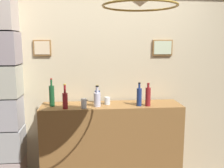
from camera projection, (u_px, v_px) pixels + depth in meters
panelled_rear_partition at (109, 70)px, 3.11m from camera, size 3.64×0.15×2.64m
stone_pillar at (4, 80)px, 2.85m from camera, size 0.37×0.37×2.57m
bar_shelf_unit at (112, 146)px, 2.98m from camera, size 1.62×0.41×1.01m
liquor_bottle_bourbon at (139, 96)px, 2.83m from camera, size 0.06×0.06×0.27m
liquor_bottle_whiskey at (65, 100)px, 2.70m from camera, size 0.06×0.06×0.27m
liquor_bottle_rye at (52, 95)px, 2.80m from camera, size 0.06×0.06×0.32m
liquor_bottle_scotch at (97, 99)px, 2.80m from camera, size 0.08×0.08×0.24m
liquor_bottle_tequila at (97, 96)px, 2.97m from camera, size 0.06×0.06×0.22m
liquor_bottle_port at (148, 96)px, 2.82m from camera, size 0.06×0.06×0.26m
glass_tumbler_rocks at (84, 103)px, 2.73m from camera, size 0.06×0.06×0.11m
glass_tumbler_highball at (107, 101)px, 2.90m from camera, size 0.07×0.07×0.09m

